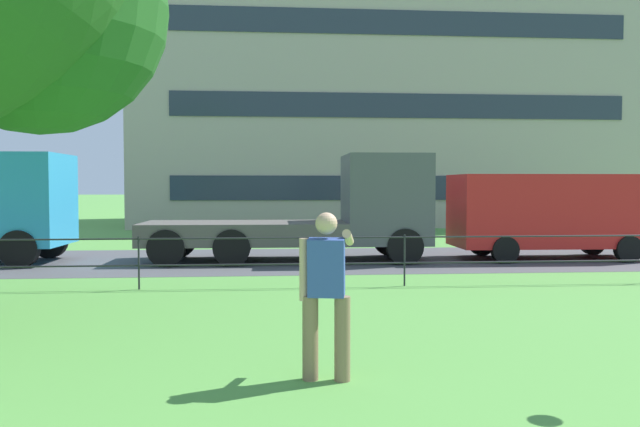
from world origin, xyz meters
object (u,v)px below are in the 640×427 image
(person_thrower, at_px, (326,290))
(flatbed_truck_far_left, at_px, (329,214))
(panel_van_right, at_px, (549,211))
(apartment_building_background, at_px, (380,80))

(person_thrower, bearing_deg, flatbed_truck_far_left, 84.19)
(panel_van_right, bearing_deg, person_thrower, -124.03)
(person_thrower, relative_size, flatbed_truck_far_left, 0.23)
(flatbed_truck_far_left, relative_size, panel_van_right, 1.46)
(person_thrower, height_order, apartment_building_background, apartment_building_background)
(panel_van_right, bearing_deg, apartment_building_background, 94.13)
(person_thrower, bearing_deg, panel_van_right, 55.97)
(person_thrower, bearing_deg, apartment_building_background, 78.80)
(person_thrower, height_order, flatbed_truck_far_left, flatbed_truck_far_left)
(person_thrower, relative_size, panel_van_right, 0.33)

